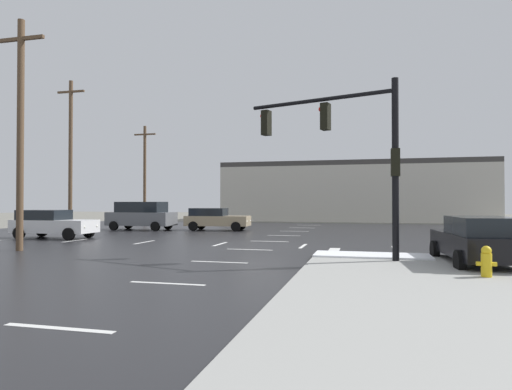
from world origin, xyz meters
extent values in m
plane|color=slate|center=(0.00, 0.00, 0.00)|extent=(120.00, 120.00, 0.00)
cube|color=#232326|center=(0.00, 0.00, 0.01)|extent=(44.00, 44.00, 0.02)
cube|color=white|center=(5.00, -4.00, 0.17)|extent=(4.00, 1.60, 0.06)
cube|color=silver|center=(0.00, -14.00, 0.02)|extent=(2.00, 0.15, 0.01)
cube|color=silver|center=(0.00, -10.00, 0.02)|extent=(2.00, 0.15, 0.01)
cube|color=silver|center=(0.00, -6.00, 0.02)|extent=(2.00, 0.15, 0.01)
cube|color=silver|center=(0.00, -2.00, 0.02)|extent=(2.00, 0.15, 0.01)
cube|color=silver|center=(0.00, 2.00, 0.02)|extent=(2.00, 0.15, 0.01)
cube|color=silver|center=(0.00, 6.00, 0.02)|extent=(2.00, 0.15, 0.01)
cube|color=silver|center=(0.00, 10.00, 0.02)|extent=(2.00, 0.15, 0.01)
cube|color=silver|center=(0.00, 14.00, 0.02)|extent=(2.00, 0.15, 0.01)
cube|color=silver|center=(0.00, 18.00, 0.02)|extent=(2.00, 0.15, 0.01)
cube|color=silver|center=(-14.00, 0.00, 0.02)|extent=(0.15, 2.00, 0.01)
cube|color=silver|center=(-10.00, 0.00, 0.02)|extent=(0.15, 2.00, 0.01)
cube|color=silver|center=(-6.00, 0.00, 0.02)|extent=(0.15, 2.00, 0.01)
cube|color=silver|center=(-2.00, 0.00, 0.02)|extent=(0.15, 2.00, 0.01)
cube|color=silver|center=(2.00, 0.00, 0.02)|extent=(0.15, 2.00, 0.01)
cube|color=silver|center=(6.00, 0.00, 0.02)|extent=(0.15, 2.00, 0.01)
cube|color=silver|center=(10.00, 0.00, 0.02)|extent=(0.15, 2.00, 0.01)
cube|color=silver|center=(3.50, -4.00, 0.02)|extent=(0.45, 7.00, 0.01)
cylinder|color=black|center=(5.75, -5.13, 3.12)|extent=(0.22, 0.22, 5.96)
cylinder|color=black|center=(3.17, -4.33, 5.70)|extent=(5.19, 1.73, 0.14)
cube|color=black|center=(3.43, -4.41, 5.08)|extent=(0.37, 0.43, 0.95)
sphere|color=red|center=(3.28, -4.36, 5.36)|extent=(0.20, 0.20, 0.20)
cube|color=black|center=(1.11, -3.69, 5.08)|extent=(0.37, 0.43, 0.95)
sphere|color=red|center=(0.96, -3.65, 5.36)|extent=(0.20, 0.20, 0.20)
cube|color=black|center=(5.75, -5.13, 3.34)|extent=(0.28, 0.36, 0.90)
cylinder|color=gold|center=(7.79, -7.77, 0.44)|extent=(0.26, 0.26, 0.60)
sphere|color=gold|center=(7.79, -7.77, 0.81)|extent=(0.25, 0.25, 0.25)
cylinder|color=gold|center=(7.61, -7.77, 0.47)|extent=(0.12, 0.11, 0.11)
cylinder|color=gold|center=(7.97, -7.77, 0.47)|extent=(0.12, 0.11, 0.11)
cube|color=beige|center=(3.44, 28.32, 2.86)|extent=(27.29, 8.00, 5.72)
cube|color=#3F3D3A|center=(3.44, 28.32, 5.97)|extent=(27.29, 8.00, 0.50)
cube|color=tan|center=(-5.44, 9.69, 0.70)|extent=(4.60, 2.06, 0.70)
cube|color=black|center=(-6.12, 9.65, 1.33)|extent=(2.57, 1.80, 0.55)
cylinder|color=black|center=(-3.97, 10.67, 0.35)|extent=(0.67, 0.26, 0.66)
cylinder|color=black|center=(-3.86, 8.88, 0.35)|extent=(0.67, 0.26, 0.66)
cylinder|color=black|center=(-7.02, 10.50, 0.35)|extent=(0.67, 0.26, 0.66)
cylinder|color=black|center=(-6.92, 8.70, 0.35)|extent=(0.67, 0.26, 0.66)
sphere|color=white|center=(-3.28, 10.39, 0.70)|extent=(0.18, 0.18, 0.18)
sphere|color=white|center=(-3.21, 9.24, 0.70)|extent=(0.18, 0.18, 0.18)
cube|color=white|center=(-11.98, 0.92, 0.70)|extent=(4.54, 1.91, 0.70)
cube|color=black|center=(-12.65, 0.90, 1.33)|extent=(2.52, 1.72, 0.55)
cylinder|color=black|center=(-10.47, 1.85, 0.35)|extent=(0.67, 0.24, 0.66)
cylinder|color=black|center=(-10.43, 0.06, 0.35)|extent=(0.67, 0.24, 0.66)
cylinder|color=black|center=(-13.53, 1.78, 0.35)|extent=(0.67, 0.24, 0.66)
cylinder|color=black|center=(-13.49, -0.02, 0.35)|extent=(0.67, 0.24, 0.66)
sphere|color=white|center=(-9.79, 1.55, 0.70)|extent=(0.18, 0.18, 0.18)
sphere|color=white|center=(-9.77, 0.40, 0.70)|extent=(0.18, 0.18, 0.18)
cube|color=black|center=(8.19, -4.87, 0.70)|extent=(2.14, 4.63, 0.70)
cube|color=black|center=(8.24, -5.54, 1.33)|extent=(1.84, 2.60, 0.55)
cylinder|color=black|center=(7.17, -3.41, 0.35)|extent=(0.27, 0.68, 0.66)
cylinder|color=black|center=(8.97, -3.27, 0.35)|extent=(0.27, 0.68, 0.66)
cylinder|color=black|center=(7.41, -6.46, 0.35)|extent=(0.27, 0.68, 0.66)
sphere|color=white|center=(7.45, -2.72, 0.70)|extent=(0.18, 0.18, 0.18)
sphere|color=white|center=(8.59, -2.63, 0.70)|extent=(0.18, 0.18, 0.18)
cube|color=slate|center=(-10.96, 8.78, 0.82)|extent=(4.83, 2.03, 0.95)
cube|color=black|center=(-10.96, 8.78, 1.67)|extent=(3.39, 1.85, 0.75)
cylinder|color=black|center=(-12.61, 7.83, 0.35)|extent=(0.66, 0.23, 0.66)
cylinder|color=black|center=(-12.57, 9.78, 0.35)|extent=(0.66, 0.23, 0.66)
cylinder|color=black|center=(-9.34, 7.78, 0.35)|extent=(0.66, 0.23, 0.66)
cylinder|color=black|center=(-9.31, 9.73, 0.35)|extent=(0.66, 0.23, 0.66)
sphere|color=white|center=(-13.32, 8.20, 0.82)|extent=(0.18, 0.18, 0.18)
sphere|color=white|center=(-13.30, 9.45, 0.82)|extent=(0.18, 0.18, 0.18)
cylinder|color=brown|center=(-9.18, -4.72, 4.84)|extent=(0.28, 0.28, 9.68)
cube|color=brown|center=(-9.18, -4.72, 8.88)|extent=(2.20, 0.14, 0.14)
cylinder|color=brown|center=(-16.08, 7.69, 5.45)|extent=(0.28, 0.28, 10.89)
cube|color=brown|center=(-16.08, 7.69, 10.09)|extent=(2.20, 0.14, 0.14)
cylinder|color=brown|center=(-15.74, 18.16, 4.66)|extent=(0.28, 0.28, 9.31)
cube|color=brown|center=(-15.74, 18.16, 8.51)|extent=(2.20, 0.14, 0.14)
camera|label=1|loc=(4.81, -20.14, 2.06)|focal=30.96mm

